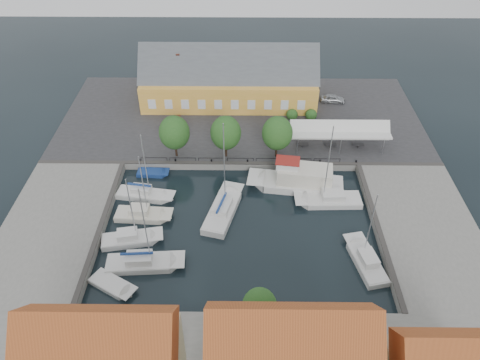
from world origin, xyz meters
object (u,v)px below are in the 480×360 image
at_px(west_boat_b, 143,216).
at_px(launch_nw, 153,174).
at_px(warehouse, 226,80).
at_px(car_silver, 333,99).
at_px(west_boat_c, 131,240).
at_px(trawler, 299,181).
at_px(east_boat_c, 366,262).
at_px(launch_sw, 112,286).
at_px(east_boat_a, 329,201).
at_px(west_boat_d, 143,264).
at_px(tent_canopy, 340,131).
at_px(car_red, 177,123).
at_px(west_boat_a, 144,195).
at_px(center_sailboat, 223,211).

xyz_separation_m(west_boat_b, launch_nw, (-0.13, 8.59, -0.17)).
relative_size(warehouse, west_boat_b, 2.90).
xyz_separation_m(car_silver, west_boat_c, (-27.71, -31.10, -1.43)).
bearing_deg(trawler, car_silver, 70.64).
distance_m(east_boat_c, launch_sw, 27.54).
xyz_separation_m(east_boat_a, launch_sw, (-24.73, -13.64, -0.17)).
xyz_separation_m(trawler, west_boat_d, (-18.28, -13.77, -0.75)).
xyz_separation_m(tent_canopy, car_red, (-23.84, 5.10, -2.03)).
bearing_deg(west_boat_a, trawler, 6.34).
bearing_deg(east_boat_c, east_boat_a, 104.29).
distance_m(warehouse, west_boat_b, 29.73).
xyz_separation_m(center_sailboat, trawler, (9.84, 5.17, 0.65)).
height_order(car_red, launch_sw, car_red).
relative_size(center_sailboat, west_boat_b, 1.33).
height_order(tent_canopy, launch_sw, tent_canopy).
height_order(tent_canopy, west_boat_c, west_boat_c).
distance_m(tent_canopy, car_silver, 13.13).
height_order(car_silver, launch_sw, car_silver).
bearing_deg(car_silver, west_boat_d, 149.22).
height_order(west_boat_a, west_boat_c, west_boat_a).
height_order(east_boat_a, west_boat_a, east_boat_a).
bearing_deg(west_boat_d, launch_nw, 95.47).
bearing_deg(east_boat_a, west_boat_c, -163.46).
height_order(car_red, center_sailboat, center_sailboat).
distance_m(east_boat_a, west_boat_a, 23.81).
relative_size(car_red, east_boat_a, 0.33).
height_order(tent_canopy, west_boat_a, west_boat_a).
xyz_separation_m(car_silver, launch_nw, (-27.19, -18.39, -1.60)).
distance_m(car_silver, center_sailboat, 31.28).
bearing_deg(west_boat_b, west_boat_a, 96.39).
relative_size(trawler, west_boat_b, 1.33).
relative_size(east_boat_c, west_boat_a, 0.97).
height_order(east_boat_a, west_boat_d, east_boat_a).
bearing_deg(tent_canopy, launch_sw, -137.87).
height_order(car_red, west_boat_c, west_boat_c).
bearing_deg(car_red, west_boat_c, -105.71).
relative_size(car_silver, car_red, 1.02).
bearing_deg(warehouse, center_sailboat, -88.84).
bearing_deg(car_red, launch_nw, -110.84).
bearing_deg(west_boat_a, west_boat_b, -83.61).
xyz_separation_m(east_boat_c, west_boat_d, (-24.52, -0.57, 0.01)).
bearing_deg(east_boat_c, west_boat_c, 173.50).
distance_m(warehouse, car_red, 11.70).
relative_size(car_silver, west_boat_a, 0.39).
bearing_deg(west_boat_b, car_red, 83.81).
bearing_deg(car_silver, west_boat_a, 135.79).
distance_m(trawler, east_boat_c, 14.62).
bearing_deg(launch_sw, west_boat_c, 83.62).
bearing_deg(car_silver, launch_nw, 129.74).
relative_size(west_boat_a, launch_nw, 2.29).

